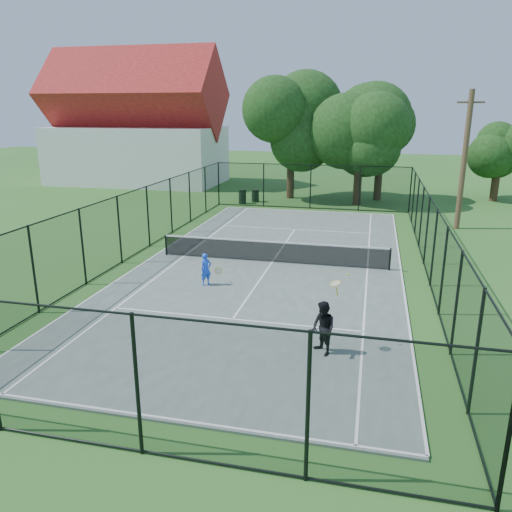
% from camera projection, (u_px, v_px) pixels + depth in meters
% --- Properties ---
extents(ground, '(120.00, 120.00, 0.00)m').
position_uv_depth(ground, '(272.00, 263.00, 22.00)').
color(ground, '#2C6021').
extents(tennis_court, '(11.00, 24.00, 0.06)m').
position_uv_depth(tennis_court, '(272.00, 263.00, 21.99)').
color(tennis_court, '#515F59').
rests_on(tennis_court, ground).
extents(tennis_net, '(10.08, 0.08, 0.95)m').
position_uv_depth(tennis_net, '(272.00, 251.00, 21.83)').
color(tennis_net, black).
rests_on(tennis_net, tennis_court).
extents(fence, '(13.10, 26.10, 3.00)m').
position_uv_depth(fence, '(273.00, 230.00, 21.57)').
color(fence, black).
rests_on(fence, ground).
extents(tree_near_left, '(6.30, 6.30, 8.22)m').
position_uv_depth(tree_near_left, '(291.00, 130.00, 36.85)').
color(tree_near_left, '#332114').
rests_on(tree_near_left, ground).
extents(tree_near_mid, '(5.61, 5.61, 7.34)m').
position_uv_depth(tree_near_mid, '(360.00, 140.00, 34.40)').
color(tree_near_mid, '#332114').
rests_on(tree_near_mid, ground).
extents(tree_near_right, '(5.43, 5.43, 7.50)m').
position_uv_depth(tree_near_right, '(381.00, 135.00, 36.16)').
color(tree_near_right, '#332114').
rests_on(tree_near_right, ground).
extents(tree_far_right, '(4.30, 4.30, 5.68)m').
position_uv_depth(tree_far_right, '(499.00, 153.00, 36.02)').
color(tree_far_right, '#332114').
rests_on(tree_far_right, ground).
extents(building, '(15.30, 8.15, 11.87)m').
position_uv_depth(building, '(136.00, 128.00, 44.88)').
color(building, silver).
rests_on(building, ground).
extents(trash_bin_left, '(0.58, 0.58, 1.02)m').
position_uv_depth(trash_bin_left, '(242.00, 196.00, 35.85)').
color(trash_bin_left, black).
rests_on(trash_bin_left, ground).
extents(trash_bin_right, '(0.58, 0.58, 0.91)m').
position_uv_depth(trash_bin_right, '(255.00, 196.00, 36.52)').
color(trash_bin_right, black).
rests_on(trash_bin_right, ground).
extents(utility_pole, '(1.40, 0.30, 7.57)m').
position_uv_depth(utility_pole, '(464.00, 160.00, 27.36)').
color(utility_pole, '#4C3823').
rests_on(utility_pole, ground).
extents(player_blue, '(0.84, 0.54, 1.24)m').
position_uv_depth(player_blue, '(206.00, 269.00, 18.98)').
color(player_blue, blue).
rests_on(player_blue, tennis_court).
extents(player_black, '(1.03, 1.19, 2.15)m').
position_uv_depth(player_black, '(323.00, 328.00, 13.55)').
color(player_black, black).
rests_on(player_black, tennis_court).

